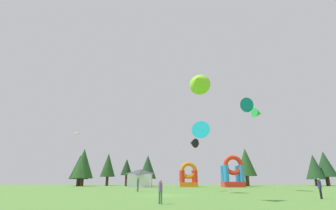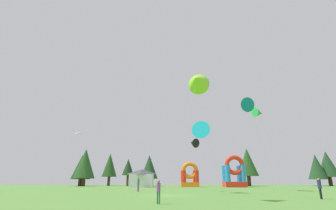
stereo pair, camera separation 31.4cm
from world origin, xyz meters
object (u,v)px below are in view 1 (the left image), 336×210
(inflatable_orange_dome, at_px, (233,175))
(person_near_camera, at_px, (138,183))
(festival_tent, at_px, (141,178))
(person_far_side, at_px, (161,190))
(inflatable_red_slide, at_px, (189,178))
(kite_lime_delta, at_px, (199,81))
(kite_green_delta, at_px, (258,113))
(kite_teal_delta, at_px, (244,105))
(kite_white_parafoil, at_px, (78,134))
(person_left_edge, at_px, (320,187))
(kite_cyan_delta, at_px, (203,133))
(kite_black_delta, at_px, (193,143))

(inflatable_orange_dome, bearing_deg, person_near_camera, -130.77)
(person_near_camera, bearing_deg, inflatable_orange_dome, -86.04)
(person_near_camera, distance_m, festival_tent, 21.47)
(person_far_side, height_order, inflatable_red_slide, inflatable_red_slide)
(kite_lime_delta, relative_size, person_near_camera, 5.75)
(kite_green_delta, bearing_deg, person_near_camera, -178.34)
(kite_teal_delta, height_order, inflatable_orange_dome, kite_teal_delta)
(kite_white_parafoil, distance_m, person_far_side, 36.34)
(person_left_edge, relative_size, inflatable_orange_dome, 0.25)
(festival_tent, bearing_deg, kite_green_delta, -46.39)
(inflatable_red_slide, bearing_deg, festival_tent, -167.40)
(kite_cyan_delta, xyz_separation_m, kite_teal_delta, (7.92, 6.62, 5.75))
(kite_cyan_delta, relative_size, inflatable_orange_dome, 1.30)
(kite_cyan_delta, xyz_separation_m, person_far_side, (-5.02, -15.00, -6.63))
(kite_lime_delta, distance_m, person_left_edge, 13.72)
(kite_black_delta, distance_m, inflatable_orange_dome, 23.82)
(kite_white_parafoil, height_order, kite_black_delta, kite_white_parafoil)
(kite_cyan_delta, bearing_deg, kite_teal_delta, 39.89)
(inflatable_orange_dome, height_order, inflatable_red_slide, inflatable_orange_dome)
(kite_cyan_delta, distance_m, person_near_camera, 11.41)
(person_near_camera, relative_size, inflatable_red_slide, 0.33)
(kite_white_parafoil, bearing_deg, kite_black_delta, -27.32)
(person_far_side, relative_size, inflatable_red_slide, 0.28)
(kite_teal_delta, bearing_deg, inflatable_red_slide, 110.38)
(person_near_camera, relative_size, person_left_edge, 1.08)
(kite_teal_delta, distance_m, festival_tent, 28.47)
(kite_white_parafoil, relative_size, person_far_side, 6.87)
(kite_black_delta, distance_m, person_left_edge, 18.41)
(kite_white_parafoil, xyz_separation_m, inflatable_orange_dome, (32.31, 9.70, -7.64))
(kite_white_parafoil, relative_size, kite_green_delta, 0.88)
(kite_cyan_delta, relative_size, kite_black_delta, 1.18)
(kite_black_delta, bearing_deg, festival_tent, 115.61)
(person_far_side, relative_size, person_left_edge, 0.92)
(kite_white_parafoil, distance_m, kite_cyan_delta, 27.35)
(kite_cyan_delta, distance_m, person_far_side, 17.15)
(kite_cyan_delta, bearing_deg, kite_black_delta, 100.42)
(kite_white_parafoil, relative_size, festival_tent, 2.09)
(kite_white_parafoil, xyz_separation_m, person_near_camera, (13.62, -11.98, -9.13))
(kite_cyan_delta, distance_m, kite_black_delta, 4.59)
(kite_white_parafoil, bearing_deg, person_far_side, -60.49)
(kite_cyan_delta, bearing_deg, inflatable_red_slide, 89.57)
(kite_green_delta, bearing_deg, kite_white_parafoil, 160.04)
(kite_lime_delta, distance_m, inflatable_orange_dome, 40.68)
(kite_lime_delta, relative_size, person_far_side, 6.80)
(kite_black_delta, bearing_deg, kite_lime_delta, -93.63)
(kite_lime_delta, height_order, kite_cyan_delta, kite_lime_delta)
(kite_black_delta, xyz_separation_m, person_far_side, (-4.20, -19.46, -5.89))
(kite_white_parafoil, xyz_separation_m, inflatable_red_slide, (22.53, 11.82, -8.20))
(kite_cyan_delta, bearing_deg, kite_lime_delta, -98.43)
(kite_cyan_delta, height_order, kite_black_delta, kite_cyan_delta)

